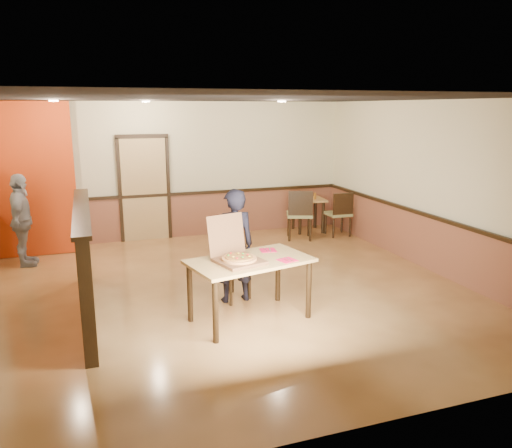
# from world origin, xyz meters

# --- Properties ---
(floor) EXTENTS (7.00, 7.00, 0.00)m
(floor) POSITION_xyz_m (0.00, 0.00, 0.00)
(floor) COLOR tan
(floor) RESTS_ON ground
(ceiling) EXTENTS (7.00, 7.00, 0.00)m
(ceiling) POSITION_xyz_m (0.00, 0.00, 2.80)
(ceiling) COLOR black
(ceiling) RESTS_ON wall_back
(wall_back) EXTENTS (7.00, 0.00, 7.00)m
(wall_back) POSITION_xyz_m (0.00, 3.50, 1.40)
(wall_back) COLOR beige
(wall_back) RESTS_ON floor
(wall_right) EXTENTS (0.00, 7.00, 7.00)m
(wall_right) POSITION_xyz_m (3.50, 0.00, 1.40)
(wall_right) COLOR beige
(wall_right) RESTS_ON floor
(wainscot_back) EXTENTS (7.00, 0.04, 0.90)m
(wainscot_back) POSITION_xyz_m (0.00, 3.47, 0.45)
(wainscot_back) COLOR brown
(wainscot_back) RESTS_ON floor
(chair_rail_back) EXTENTS (7.00, 0.06, 0.06)m
(chair_rail_back) POSITION_xyz_m (0.00, 3.45, 0.92)
(chair_rail_back) COLOR black
(chair_rail_back) RESTS_ON wall_back
(wainscot_right) EXTENTS (0.04, 7.00, 0.90)m
(wainscot_right) POSITION_xyz_m (3.47, 0.00, 0.45)
(wainscot_right) COLOR brown
(wainscot_right) RESTS_ON floor
(chair_rail_right) EXTENTS (0.06, 7.00, 0.06)m
(chair_rail_right) POSITION_xyz_m (3.45, 0.00, 0.92)
(chair_rail_right) COLOR black
(chair_rail_right) RESTS_ON wall_right
(back_door) EXTENTS (0.90, 0.06, 2.10)m
(back_door) POSITION_xyz_m (-0.80, 3.46, 1.05)
(back_door) COLOR tan
(back_door) RESTS_ON wall_back
(booth_partition) EXTENTS (0.20, 3.10, 1.44)m
(booth_partition) POSITION_xyz_m (-2.00, -0.20, 0.74)
(booth_partition) COLOR black
(booth_partition) RESTS_ON floor
(red_accent_panel) EXTENTS (1.60, 0.20, 2.78)m
(red_accent_panel) POSITION_xyz_m (-2.90, 3.00, 1.40)
(red_accent_panel) COLOR #B5330C
(red_accent_panel) RESTS_ON floor
(spot_a) EXTENTS (0.14, 0.14, 0.02)m
(spot_a) POSITION_xyz_m (-2.30, 1.80, 2.78)
(spot_a) COLOR beige
(spot_a) RESTS_ON ceiling
(spot_b) EXTENTS (0.14, 0.14, 0.02)m
(spot_b) POSITION_xyz_m (-0.80, 2.50, 2.78)
(spot_b) COLOR beige
(spot_b) RESTS_ON ceiling
(spot_c) EXTENTS (0.14, 0.14, 0.02)m
(spot_c) POSITION_xyz_m (1.40, 1.50, 2.78)
(spot_c) COLOR beige
(spot_c) RESTS_ON ceiling
(main_table) EXTENTS (1.67, 1.18, 0.81)m
(main_table) POSITION_xyz_m (-0.04, -1.06, 0.70)
(main_table) COLOR tan
(main_table) RESTS_ON floor
(diner_chair) EXTENTS (0.58, 0.58, 0.88)m
(diner_chair) POSITION_xyz_m (-0.09, -0.23, 0.48)
(diner_chair) COLOR olive
(diner_chair) RESTS_ON floor
(side_chair_left) EXTENTS (0.66, 0.66, 1.04)m
(side_chair_left) POSITION_xyz_m (2.19, 2.41, 0.57)
(side_chair_left) COLOR olive
(side_chair_left) RESTS_ON floor
(side_chair_right) EXTENTS (0.48, 0.48, 0.94)m
(side_chair_right) POSITION_xyz_m (3.12, 2.41, 0.52)
(side_chair_right) COLOR olive
(side_chair_right) RESTS_ON floor
(side_table) EXTENTS (0.76, 0.76, 0.73)m
(side_table) POSITION_xyz_m (2.67, 3.03, 0.56)
(side_table) COLOR tan
(side_table) RESTS_ON floor
(diner) EXTENTS (0.60, 0.40, 1.61)m
(diner) POSITION_xyz_m (-0.04, -0.37, 0.80)
(diner) COLOR black
(diner) RESTS_ON floor
(passerby) EXTENTS (0.44, 0.96, 1.60)m
(passerby) POSITION_xyz_m (-3.00, 2.35, 0.80)
(passerby) COLOR #919199
(passerby) RESTS_ON floor
(pizza_box) EXTENTS (0.67, 0.73, 0.55)m
(pizza_box) POSITION_xyz_m (-0.22, -1.09, 0.88)
(pizza_box) COLOR brown
(pizza_box) RESTS_ON main_table
(pizza) EXTENTS (0.48, 0.48, 0.03)m
(pizza) POSITION_xyz_m (-0.20, -1.15, 0.86)
(pizza) COLOR #D18E4C
(pizza) RESTS_ON pizza_box
(napkin_near) EXTENTS (0.26, 0.26, 0.01)m
(napkin_near) POSITION_xyz_m (0.40, -1.24, 0.81)
(napkin_near) COLOR #E9103E
(napkin_near) RESTS_ON main_table
(napkin_far) EXTENTS (0.23, 0.23, 0.01)m
(napkin_far) POSITION_xyz_m (0.32, -0.75, 0.81)
(napkin_far) COLOR #E9103E
(napkin_far) RESTS_ON main_table
(condiment) EXTENTS (0.05, 0.05, 0.14)m
(condiment) POSITION_xyz_m (2.78, 2.93, 0.80)
(condiment) COLOR #93591A
(condiment) RESTS_ON side_table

